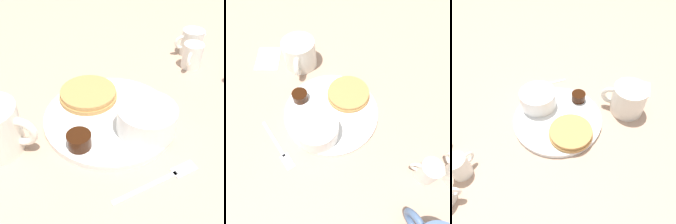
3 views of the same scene
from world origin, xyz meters
The scene contains 10 objects.
ground_plane centered at (0.00, 0.00, 0.00)m, with size 4.00×4.00×0.00m, color tan.
plate centered at (0.00, 0.00, 0.01)m, with size 0.25×0.25×0.01m.
pancake_stack centered at (-0.05, 0.05, 0.02)m, with size 0.12×0.12×0.02m.
bowl centered at (0.07, -0.03, 0.04)m, with size 0.10×0.10×0.05m.
syrup_cup centered at (-0.04, -0.08, 0.02)m, with size 0.04×0.04×0.03m.
butter_ramekin centered at (0.08, -0.05, 0.03)m, with size 0.04×0.04×0.04m.
coffee_mug centered at (-0.18, -0.10, 0.04)m, with size 0.13×0.10×0.08m.
creamer_pitcher_near centered at (0.17, 0.22, 0.03)m, with size 0.05×0.07×0.06m.
fork centered at (0.11, -0.12, 0.00)m, with size 0.13×0.10×0.00m.
napkin centered at (-0.20, -0.20, 0.00)m, with size 0.10×0.07×0.00m.
Camera 3 is at (-0.13, 0.38, 0.48)m, focal length 35.00 mm.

